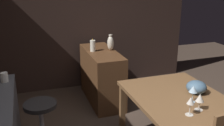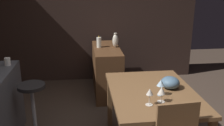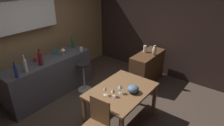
{
  "view_description": "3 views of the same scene",
  "coord_description": "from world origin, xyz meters",
  "px_view_note": "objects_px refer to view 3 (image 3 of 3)",
  "views": [
    {
      "loc": [
        -1.88,
        1.0,
        1.9
      ],
      "look_at": [
        0.59,
        0.16,
        1.04
      ],
      "focal_mm": 41.87,
      "sensor_mm": 36.0,
      "label": 1
    },
    {
      "loc": [
        -2.3,
        0.31,
        1.87
      ],
      "look_at": [
        0.31,
        0.0,
        1.03
      ],
      "focal_mm": 40.33,
      "sensor_mm": 36.0,
      "label": 2
    },
    {
      "loc": [
        -2.3,
        -2.11,
        2.68
      ],
      "look_at": [
        0.58,
        0.12,
        0.95
      ],
      "focal_mm": 30.78,
      "sensor_mm": 36.0,
      "label": 3
    }
  ],
  "objects_px": {
    "dining_table": "(122,93)",
    "wine_glass_center": "(113,91)",
    "wine_glass_right": "(120,87)",
    "wine_bottle_ruby": "(40,58)",
    "counter_lamp": "(63,50)",
    "vase_ceramic_ivory": "(154,50)",
    "wine_bottle_clear": "(25,65)",
    "pillar_candle_tall": "(145,49)",
    "cup_red": "(35,59)",
    "wine_bottle_green": "(73,42)",
    "cup_teal": "(55,52)",
    "fruit_bowl": "(133,89)",
    "cup_slate": "(41,60)",
    "wine_glass_left": "(105,89)",
    "cup_white": "(81,49)",
    "chair_near_window": "(96,124)",
    "sideboard_cabinet": "(147,68)",
    "bar_stool": "(84,76)",
    "wine_bottle_cobalt": "(16,70)"
  },
  "relations": [
    {
      "from": "wine_bottle_clear",
      "to": "pillar_candle_tall",
      "type": "height_order",
      "value": "wine_bottle_clear"
    },
    {
      "from": "wine_bottle_green",
      "to": "cup_teal",
      "type": "xyz_separation_m",
      "value": [
        -0.56,
        0.0,
        -0.11
      ]
    },
    {
      "from": "cup_teal",
      "to": "wine_bottle_ruby",
      "type": "bearing_deg",
      "value": -155.85
    },
    {
      "from": "dining_table",
      "to": "counter_lamp",
      "type": "xyz_separation_m",
      "value": [
        0.14,
        1.78,
        0.39
      ]
    },
    {
      "from": "dining_table",
      "to": "wine_glass_center",
      "type": "distance_m",
      "value": 0.34
    },
    {
      "from": "sideboard_cabinet",
      "to": "cup_white",
      "type": "height_order",
      "value": "cup_white"
    },
    {
      "from": "vase_ceramic_ivory",
      "to": "pillar_candle_tall",
      "type": "bearing_deg",
      "value": 85.11
    },
    {
      "from": "wine_glass_right",
      "to": "wine_bottle_ruby",
      "type": "height_order",
      "value": "wine_bottle_ruby"
    },
    {
      "from": "cup_slate",
      "to": "dining_table",
      "type": "bearing_deg",
      "value": -78.32
    },
    {
      "from": "wine_glass_center",
      "to": "wine_bottle_green",
      "type": "relative_size",
      "value": 0.44
    },
    {
      "from": "fruit_bowl",
      "to": "wine_bottle_green",
      "type": "relative_size",
      "value": 0.58
    },
    {
      "from": "wine_bottle_green",
      "to": "cup_teal",
      "type": "height_order",
      "value": "wine_bottle_green"
    },
    {
      "from": "bar_stool",
      "to": "wine_bottle_cobalt",
      "type": "distance_m",
      "value": 1.58
    },
    {
      "from": "dining_table",
      "to": "bar_stool",
      "type": "relative_size",
      "value": 1.7
    },
    {
      "from": "sideboard_cabinet",
      "to": "counter_lamp",
      "type": "distance_m",
      "value": 2.18
    },
    {
      "from": "wine_bottle_clear",
      "to": "cup_teal",
      "type": "distance_m",
      "value": 0.97
    },
    {
      "from": "chair_near_window",
      "to": "wine_glass_center",
      "type": "relative_size",
      "value": 5.72
    },
    {
      "from": "wine_glass_center",
      "to": "cup_red",
      "type": "relative_size",
      "value": 1.44
    },
    {
      "from": "cup_slate",
      "to": "cup_red",
      "type": "distance_m",
      "value": 0.14
    },
    {
      "from": "chair_near_window",
      "to": "wine_bottle_cobalt",
      "type": "bearing_deg",
      "value": 100.39
    },
    {
      "from": "chair_near_window",
      "to": "wine_glass_left",
      "type": "bearing_deg",
      "value": 20.95
    },
    {
      "from": "wine_glass_center",
      "to": "cup_white",
      "type": "relative_size",
      "value": 1.52
    },
    {
      "from": "cup_red",
      "to": "counter_lamp",
      "type": "distance_m",
      "value": 0.64
    },
    {
      "from": "counter_lamp",
      "to": "vase_ceramic_ivory",
      "type": "height_order",
      "value": "counter_lamp"
    },
    {
      "from": "dining_table",
      "to": "wine_glass_center",
      "type": "relative_size",
      "value": 7.81
    },
    {
      "from": "cup_red",
      "to": "wine_glass_right",
      "type": "bearing_deg",
      "value": -81.03
    },
    {
      "from": "cup_white",
      "to": "cup_teal",
      "type": "xyz_separation_m",
      "value": [
        -0.53,
        0.33,
        0.0
      ]
    },
    {
      "from": "wine_glass_left",
      "to": "cup_teal",
      "type": "xyz_separation_m",
      "value": [
        0.4,
        1.87,
        0.08
      ]
    },
    {
      "from": "wine_bottle_ruby",
      "to": "wine_glass_left",
      "type": "bearing_deg",
      "value": -84.29
    },
    {
      "from": "vase_ceramic_ivory",
      "to": "wine_bottle_ruby",
      "type": "bearing_deg",
      "value": 144.16
    },
    {
      "from": "wine_bottle_clear",
      "to": "wine_bottle_green",
      "type": "xyz_separation_m",
      "value": [
        1.48,
        0.28,
        0.0
      ]
    },
    {
      "from": "fruit_bowl",
      "to": "cup_teal",
      "type": "height_order",
      "value": "cup_teal"
    },
    {
      "from": "bar_stool",
      "to": "wine_bottle_ruby",
      "type": "xyz_separation_m",
      "value": [
        -0.83,
        0.39,
        0.68
      ]
    },
    {
      "from": "wine_glass_right",
      "to": "dining_table",
      "type": "bearing_deg",
      "value": 22.85
    },
    {
      "from": "wine_glass_right",
      "to": "counter_lamp",
      "type": "relative_size",
      "value": 0.86
    },
    {
      "from": "sideboard_cabinet",
      "to": "counter_lamp",
      "type": "height_order",
      "value": "counter_lamp"
    },
    {
      "from": "wine_glass_center",
      "to": "cup_teal",
      "type": "height_order",
      "value": "cup_teal"
    },
    {
      "from": "dining_table",
      "to": "cup_slate",
      "type": "height_order",
      "value": "cup_slate"
    },
    {
      "from": "wine_glass_center",
      "to": "cup_red",
      "type": "bearing_deg",
      "value": 94.84
    },
    {
      "from": "fruit_bowl",
      "to": "cup_slate",
      "type": "relative_size",
      "value": 1.98
    },
    {
      "from": "chair_near_window",
      "to": "wine_bottle_clear",
      "type": "bearing_deg",
      "value": 92.64
    },
    {
      "from": "cup_teal",
      "to": "cup_red",
      "type": "xyz_separation_m",
      "value": [
        -0.52,
        0.03,
        -0.01
      ]
    },
    {
      "from": "fruit_bowl",
      "to": "cup_slate",
      "type": "bearing_deg",
      "value": 101.82
    },
    {
      "from": "sideboard_cabinet",
      "to": "wine_bottle_green",
      "type": "relative_size",
      "value": 3.04
    },
    {
      "from": "bar_stool",
      "to": "wine_glass_right",
      "type": "relative_size",
      "value": 4.31
    },
    {
      "from": "wine_bottle_ruby",
      "to": "counter_lamp",
      "type": "relative_size",
      "value": 1.88
    },
    {
      "from": "cup_white",
      "to": "wine_bottle_green",
      "type": "bearing_deg",
      "value": 84.89
    },
    {
      "from": "wine_glass_right",
      "to": "wine_bottle_green",
      "type": "bearing_deg",
      "value": 69.82
    },
    {
      "from": "sideboard_cabinet",
      "to": "wine_bottle_clear",
      "type": "relative_size",
      "value": 3.14
    },
    {
      "from": "counter_lamp",
      "to": "wine_glass_right",
      "type": "bearing_deg",
      "value": -97.9
    }
  ]
}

